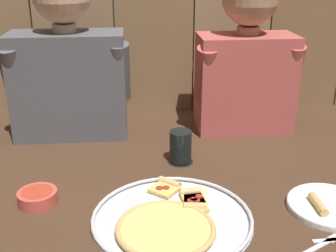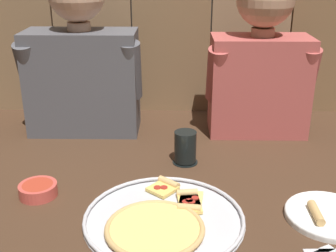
# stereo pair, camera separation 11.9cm
# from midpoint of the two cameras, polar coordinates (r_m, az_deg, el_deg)

# --- Properties ---
(ground_plane) EXTENTS (3.20, 3.20, 0.00)m
(ground_plane) POSITION_cam_midpoint_polar(r_m,az_deg,el_deg) (1.19, -2.33, -9.97)
(ground_plane) COLOR #422B1C
(pizza_tray) EXTENTS (0.40, 0.40, 0.03)m
(pizza_tray) POSITION_cam_midpoint_polar(r_m,az_deg,el_deg) (1.10, -2.81, -12.32)
(pizza_tray) COLOR silver
(pizza_tray) RESTS_ON ground
(dinner_plate) EXTENTS (0.22, 0.22, 0.03)m
(dinner_plate) POSITION_cam_midpoint_polar(r_m,az_deg,el_deg) (1.21, 17.71, -10.00)
(dinner_plate) COLOR white
(dinner_plate) RESTS_ON ground
(drinking_glass) EXTENTS (0.08, 0.08, 0.11)m
(drinking_glass) POSITION_cam_midpoint_polar(r_m,az_deg,el_deg) (1.37, -0.83, -2.83)
(drinking_glass) COLOR black
(drinking_glass) RESTS_ON ground
(dipping_bowl) EXTENTS (0.10, 0.10, 0.03)m
(dipping_bowl) POSITION_cam_midpoint_polar(r_m,az_deg,el_deg) (1.24, -19.47, -8.81)
(dipping_bowl) COLOR #CC4C42
(dipping_bowl) RESTS_ON ground
(table_fork) EXTENTS (0.12, 0.08, 0.01)m
(table_fork) POSITION_cam_midpoint_polar(r_m,az_deg,el_deg) (1.07, 16.59, -14.72)
(table_fork) COLOR silver
(table_fork) RESTS_ON ground
(diner_left) EXTENTS (0.43, 0.21, 0.60)m
(diner_left) POSITION_cam_midpoint_polar(r_m,az_deg,el_deg) (1.57, -15.31, 8.83)
(diner_left) COLOR #4C4C51
(diner_left) RESTS_ON ground
(diner_right) EXTENTS (0.38, 0.21, 0.59)m
(diner_right) POSITION_cam_midpoint_polar(r_m,az_deg,el_deg) (1.59, 8.18, 9.62)
(diner_right) COLOR #AD4C47
(diner_right) RESTS_ON ground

